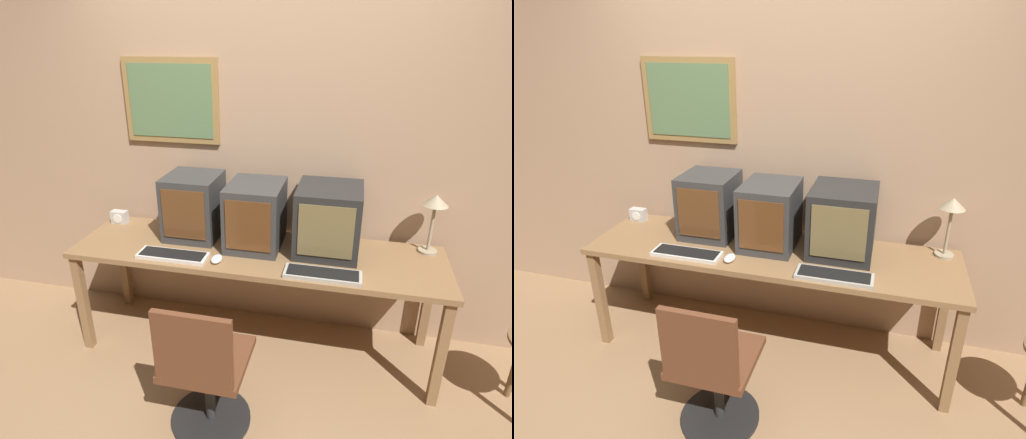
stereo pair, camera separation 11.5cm
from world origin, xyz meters
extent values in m
cube|color=tan|center=(0.00, 1.23, 1.30)|extent=(8.00, 0.05, 2.60)
cube|color=olive|center=(-0.67, 1.19, 1.62)|extent=(0.67, 0.02, 0.56)
cube|color=#56754C|center=(-0.67, 1.18, 1.62)|extent=(0.59, 0.01, 0.48)
cube|color=olive|center=(0.00, 0.84, 0.74)|extent=(2.37, 0.65, 0.04)
cube|color=olive|center=(-1.14, 0.57, 0.36)|extent=(0.06, 0.06, 0.72)
cube|color=olive|center=(1.14, 0.57, 0.36)|extent=(0.06, 0.06, 0.72)
cube|color=olive|center=(-1.14, 1.12, 0.36)|extent=(0.06, 0.06, 0.72)
cube|color=olive|center=(1.14, 1.12, 0.36)|extent=(0.06, 0.06, 0.72)
cube|color=#333333|center=(-0.46, 0.98, 0.97)|extent=(0.35, 0.36, 0.43)
cube|color=#563319|center=(-0.46, 0.79, 0.98)|extent=(0.29, 0.01, 0.33)
cube|color=#333333|center=(-0.02, 0.93, 0.96)|extent=(0.34, 0.41, 0.42)
cube|color=#563319|center=(-0.02, 0.72, 0.97)|extent=(0.28, 0.01, 0.32)
cube|color=black|center=(0.44, 0.95, 0.97)|extent=(0.39, 0.42, 0.43)
cube|color=brown|center=(0.44, 0.74, 0.98)|extent=(0.32, 0.01, 0.32)
cube|color=beige|center=(-0.48, 0.63, 0.77)|extent=(0.44, 0.14, 0.02)
cube|color=black|center=(-0.48, 0.63, 0.78)|extent=(0.41, 0.12, 0.00)
cube|color=#A8A399|center=(0.45, 0.61, 0.77)|extent=(0.44, 0.15, 0.02)
cube|color=black|center=(0.45, 0.61, 0.78)|extent=(0.41, 0.12, 0.00)
ellipsoid|color=silver|center=(-0.20, 0.64, 0.77)|extent=(0.07, 0.11, 0.03)
cube|color=#B7B2AD|center=(-1.08, 1.05, 0.80)|extent=(0.11, 0.06, 0.09)
cylinder|color=white|center=(-1.08, 1.01, 0.80)|extent=(0.07, 0.00, 0.07)
cylinder|color=tan|center=(1.07, 1.07, 0.76)|extent=(0.12, 0.12, 0.02)
cylinder|color=tan|center=(1.07, 1.07, 0.93)|extent=(0.02, 0.02, 0.31)
cone|color=tan|center=(1.07, 1.07, 1.11)|extent=(0.15, 0.15, 0.07)
cylinder|color=black|center=(-0.10, 0.15, 0.01)|extent=(0.45, 0.45, 0.03)
cylinder|color=#282828|center=(-0.10, 0.15, 0.22)|extent=(0.06, 0.06, 0.40)
cube|color=brown|center=(-0.10, 0.15, 0.44)|extent=(0.43, 0.43, 0.04)
cube|color=brown|center=(-0.10, -0.05, 0.66)|extent=(0.39, 0.04, 0.39)
camera|label=1|loc=(0.55, -1.55, 2.02)|focal=30.00mm
camera|label=2|loc=(0.67, -1.52, 2.02)|focal=30.00mm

